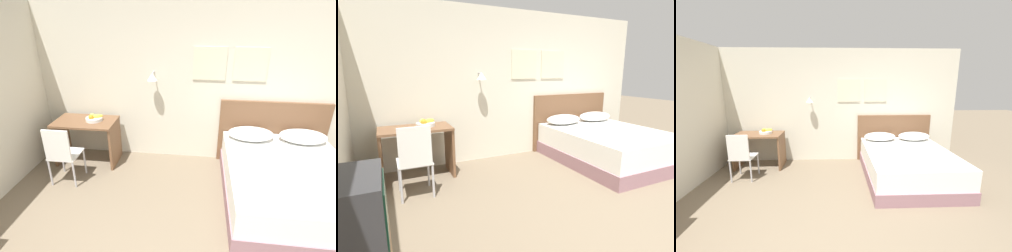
% 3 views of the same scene
% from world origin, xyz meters
% --- Properties ---
extents(ground_plane, '(24.00, 24.00, 0.00)m').
position_xyz_m(ground_plane, '(0.00, 0.00, 0.00)').
color(ground_plane, '#756651').
extents(wall_back, '(5.87, 0.31, 2.65)m').
position_xyz_m(wall_back, '(0.01, 3.03, 1.33)').
color(wall_back, beige).
rests_on(wall_back, ground_plane).
extents(bed, '(1.64, 2.04, 0.57)m').
position_xyz_m(bed, '(1.45, 1.92, 0.28)').
color(bed, gray).
rests_on(bed, ground_plane).
extents(headboard, '(1.76, 0.06, 1.12)m').
position_xyz_m(headboard, '(1.45, 2.97, 0.56)').
color(headboard, brown).
rests_on(headboard, ground_plane).
extents(pillow_left, '(0.72, 0.43, 0.18)m').
position_xyz_m(pillow_left, '(1.06, 2.67, 0.67)').
color(pillow_left, white).
rests_on(pillow_left, bed).
extents(pillow_right, '(0.72, 0.43, 0.18)m').
position_xyz_m(pillow_right, '(1.85, 2.67, 0.67)').
color(pillow_right, white).
rests_on(pillow_right, bed).
extents(folded_towel_near_foot, '(0.32, 0.28, 0.06)m').
position_xyz_m(folded_towel_near_foot, '(1.53, 1.61, 0.60)').
color(folded_towel_near_foot, white).
rests_on(folded_towel_near_foot, bed).
extents(folded_towel_mid_bed, '(0.27, 0.26, 0.06)m').
position_xyz_m(folded_towel_mid_bed, '(1.57, 1.16, 0.60)').
color(folded_towel_mid_bed, white).
rests_on(folded_towel_mid_bed, bed).
extents(desk, '(1.02, 0.60, 0.77)m').
position_xyz_m(desk, '(-1.68, 2.62, 0.52)').
color(desk, brown).
rests_on(desk, ground_plane).
extents(desk_chair, '(0.42, 0.42, 0.94)m').
position_xyz_m(desk_chair, '(-1.78, 1.93, 0.55)').
color(desk_chair, white).
rests_on(desk_chair, ground_plane).
extents(fruit_bowl, '(0.29, 0.27, 0.12)m').
position_xyz_m(fruit_bowl, '(-1.52, 2.64, 0.81)').
color(fruit_bowl, silver).
rests_on(fruit_bowl, desk).
extents(television, '(0.39, 0.50, 0.43)m').
position_xyz_m(television, '(-2.31, 0.13, 0.85)').
color(television, '#2D2D30').
rests_on(television, tv_stand).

